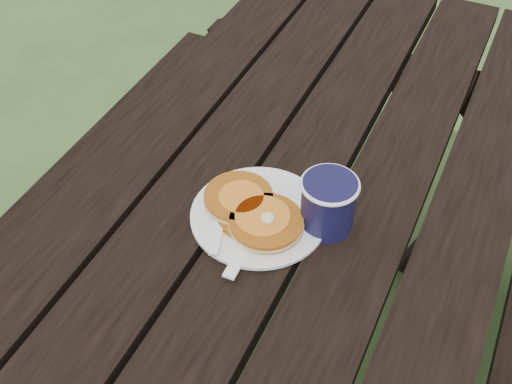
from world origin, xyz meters
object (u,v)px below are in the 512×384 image
at_px(pancake_stack, 253,211).
at_px(coffee_cup, 328,201).
at_px(plate, 259,216).
at_px(picnic_table, 264,348).

xyz_separation_m(pancake_stack, coffee_cup, (0.11, 0.05, 0.03)).
bearing_deg(coffee_cup, plate, -161.70).
height_order(plate, coffee_cup, coffee_cup).
height_order(picnic_table, coffee_cup, coffee_cup).
height_order(picnic_table, plate, plate).
relative_size(picnic_table, plate, 8.04).
xyz_separation_m(picnic_table, plate, (-0.02, 0.01, 0.39)).
height_order(picnic_table, pancake_stack, pancake_stack).
height_order(pancake_stack, coffee_cup, coffee_cup).
distance_m(picnic_table, plate, 0.39).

